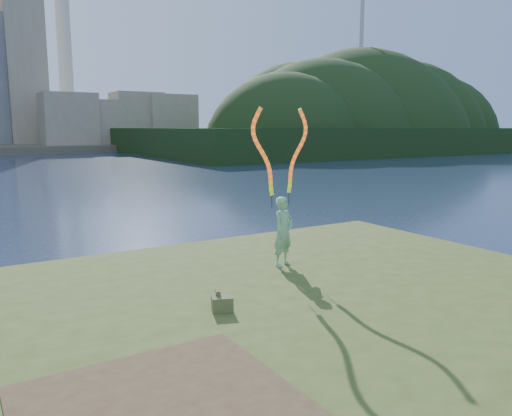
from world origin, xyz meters
TOP-DOWN VIEW (x-y plane):
  - ground at (0.00, 0.00)m, footprint 320.00×320.00m
  - grassy_knoll at (0.00, -2.30)m, footprint 20.00×18.00m
  - dirt_patch at (-2.20, -3.20)m, footprint 3.20×3.00m
  - wooded_hill at (59.57, 59.96)m, footprint 78.00×50.00m
  - woman_with_ribbons at (2.52, 1.15)m, footprint 1.97×0.73m
  - canvas_bag at (-0.12, -0.77)m, footprint 0.44×0.49m

SIDE VIEW (x-z plane):
  - ground at x=0.00m, z-range 0.00..0.00m
  - wooded_hill at x=59.57m, z-range -31.34..31.66m
  - grassy_knoll at x=0.00m, z-range -0.06..0.74m
  - dirt_patch at x=-2.20m, z-range 0.80..0.82m
  - canvas_bag at x=-0.12m, z-range 0.77..1.12m
  - woman_with_ribbons at x=2.52m, z-range 0.18..4.23m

